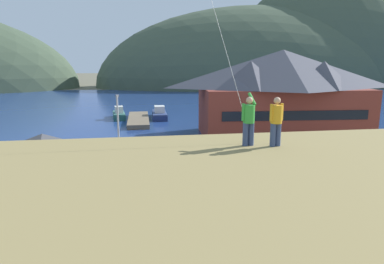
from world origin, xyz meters
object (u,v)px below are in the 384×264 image
(parked_car_lone_by_shed, at_px, (353,164))
(parked_car_mid_row_far, at_px, (242,189))
(parked_car_mid_row_center, at_px, (176,207))
(parked_car_back_row_right, at_px, (152,171))
(moored_boat_outer_mooring, at_px, (159,114))
(person_kite_flyer, at_px, (249,119))
(parked_car_corner_spot, at_px, (229,167))
(wharf_dock, at_px, (138,120))
(moored_boat_wharfside, at_px, (119,114))
(harbor_lodge, at_px, (282,91))
(parked_car_front_row_red, at_px, (339,184))
(parking_light_pole, at_px, (118,126))
(person_companion, at_px, (276,120))
(storage_shed_near_lot, at_px, (45,170))

(parked_car_lone_by_shed, distance_m, parked_car_mid_row_far, 11.48)
(parked_car_mid_row_center, distance_m, parked_car_back_row_right, 6.85)
(parked_car_back_row_right, xyz_separation_m, parked_car_mid_row_far, (5.72, -4.74, 0.00))
(moored_boat_outer_mooring, relative_size, parked_car_back_row_right, 1.72)
(parked_car_mid_row_center, distance_m, person_kite_flyer, 9.48)
(parked_car_mid_row_far, bearing_deg, parked_car_corner_spot, 85.16)
(wharf_dock, height_order, moored_boat_wharfside, moored_boat_wharfside)
(wharf_dock, height_order, moored_boat_outer_mooring, moored_boat_outer_mooring)
(harbor_lodge, relative_size, person_kite_flyer, 11.83)
(wharf_dock, xyz_separation_m, parked_car_mid_row_center, (2.30, -35.33, 0.71))
(parked_car_mid_row_center, relative_size, person_kite_flyer, 2.28)
(parked_car_front_row_red, relative_size, parking_light_pole, 0.67)
(parked_car_mid_row_far, xyz_separation_m, person_kite_flyer, (-2.66, -8.89, 6.23))
(parked_car_lone_by_shed, bearing_deg, wharf_dock, 121.08)
(wharf_dock, bearing_deg, person_companion, -83.08)
(parked_car_mid_row_center, bearing_deg, parked_car_front_row_red, 9.66)
(storage_shed_near_lot, xyz_separation_m, parked_car_front_row_red, (19.50, -1.60, -1.48))
(wharf_dock, relative_size, parked_car_mid_row_far, 3.17)
(wharf_dock, xyz_separation_m, parked_car_mid_row_far, (6.89, -33.32, 0.71))
(parked_car_corner_spot, xyz_separation_m, person_companion, (-2.15, -14.08, 6.22))
(parked_car_corner_spot, bearing_deg, parked_car_mid_row_far, -94.84)
(moored_boat_outer_mooring, bearing_deg, harbor_lodge, -47.74)
(parked_car_corner_spot, relative_size, parking_light_pole, 0.66)
(harbor_lodge, xyz_separation_m, moored_boat_outer_mooring, (-14.64, 16.11, -5.08))
(parked_car_front_row_red, xyz_separation_m, person_companion, (-8.65, -9.07, 6.22))
(parked_car_front_row_red, bearing_deg, person_kite_flyer, -137.30)
(storage_shed_near_lot, xyz_separation_m, moored_boat_wharfside, (2.45, 35.36, -1.82))
(moored_boat_wharfside, bearing_deg, person_kite_flyer, -80.73)
(storage_shed_near_lot, bearing_deg, moored_boat_wharfside, 86.03)
(storage_shed_near_lot, height_order, moored_boat_wharfside, storage_shed_near_lot)
(wharf_dock, distance_m, parked_car_mid_row_center, 35.41)
(harbor_lodge, height_order, person_companion, harbor_lodge)
(moored_boat_outer_mooring, relative_size, parking_light_pole, 1.15)
(parked_car_corner_spot, bearing_deg, moored_boat_wharfside, 108.28)
(parked_car_lone_by_shed, xyz_separation_m, person_kite_flyer, (-13.38, -12.99, 6.23))
(moored_boat_wharfside, xyz_separation_m, parked_car_front_row_red, (17.05, -36.96, 0.34))
(storage_shed_near_lot, distance_m, moored_boat_outer_mooring, 36.03)
(parked_car_mid_row_center, bearing_deg, parked_car_mid_row_far, 23.72)
(wharf_dock, relative_size, parked_car_mid_row_center, 3.19)
(harbor_lodge, bearing_deg, person_companion, -113.91)
(moored_boat_wharfside, bearing_deg, moored_boat_outer_mooring, -4.94)
(moored_boat_outer_mooring, distance_m, parked_car_mid_row_far, 36.48)
(wharf_dock, height_order, parked_car_mid_row_far, parked_car_mid_row_far)
(parked_car_corner_spot, height_order, person_companion, person_companion)
(wharf_dock, distance_m, parked_car_front_row_red, 36.12)
(parked_car_corner_spot, bearing_deg, parked_car_back_row_right, -178.03)
(harbor_lodge, xyz_separation_m, parked_car_mid_row_center, (-15.86, -22.22, -4.74))
(parked_car_corner_spot, distance_m, parked_car_mid_row_far, 4.97)
(harbor_lodge, bearing_deg, parked_car_lone_by_shed, -91.96)
(parked_car_lone_by_shed, bearing_deg, parked_car_mid_row_far, -159.08)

